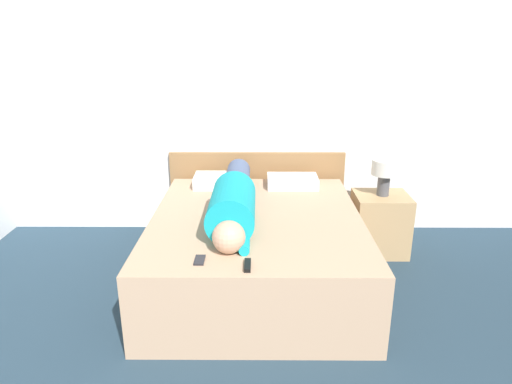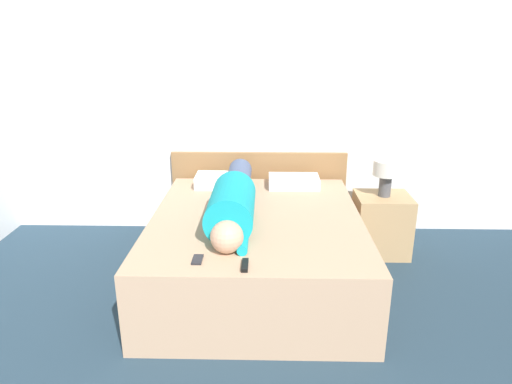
% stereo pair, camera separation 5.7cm
% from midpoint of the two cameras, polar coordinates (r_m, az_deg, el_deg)
% --- Properties ---
extents(wall_back, '(6.39, 0.06, 2.60)m').
position_cam_midpoint_polar(wall_back, '(4.56, 0.96, 10.90)').
color(wall_back, white).
rests_on(wall_back, ground_plane).
extents(bed, '(1.65, 1.96, 0.59)m').
position_cam_midpoint_polar(bed, '(3.74, 0.49, -7.17)').
color(bed, tan).
rests_on(bed, ground_plane).
extents(headboard, '(1.77, 0.04, 0.83)m').
position_cam_midpoint_polar(headboard, '(4.70, 0.71, 0.04)').
color(headboard, olive).
rests_on(headboard, ground_plane).
extents(nightstand, '(0.49, 0.43, 0.56)m').
position_cam_midpoint_polar(nightstand, '(4.40, 15.75, -3.94)').
color(nightstand, tan).
rests_on(nightstand, ground_plane).
extents(table_lamp, '(0.24, 0.24, 0.33)m').
position_cam_midpoint_polar(table_lamp, '(4.23, 16.36, 2.40)').
color(table_lamp, '#4C4C51').
rests_on(table_lamp, nightstand).
extents(person_lying, '(0.34, 1.68, 0.34)m').
position_cam_midpoint_polar(person_lying, '(3.54, -2.37, -1.02)').
color(person_lying, tan).
rests_on(person_lying, bed).
extents(pillow_near_headboard, '(0.49, 0.29, 0.11)m').
position_cam_midpoint_polar(pillow_near_headboard, '(4.32, -3.88, 1.44)').
color(pillow_near_headboard, white).
rests_on(pillow_near_headboard, bed).
extents(pillow_second, '(0.47, 0.29, 0.10)m').
position_cam_midpoint_polar(pillow_second, '(4.31, 5.12, 1.30)').
color(pillow_second, white).
rests_on(pillow_second, bed).
extents(tv_remote, '(0.04, 0.15, 0.02)m').
position_cam_midpoint_polar(tv_remote, '(2.85, -0.81, -9.14)').
color(tv_remote, black).
rests_on(tv_remote, bed).
extents(cell_phone, '(0.06, 0.13, 0.01)m').
position_cam_midpoint_polar(cell_phone, '(2.95, -6.77, -8.38)').
color(cell_phone, black).
rests_on(cell_phone, bed).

